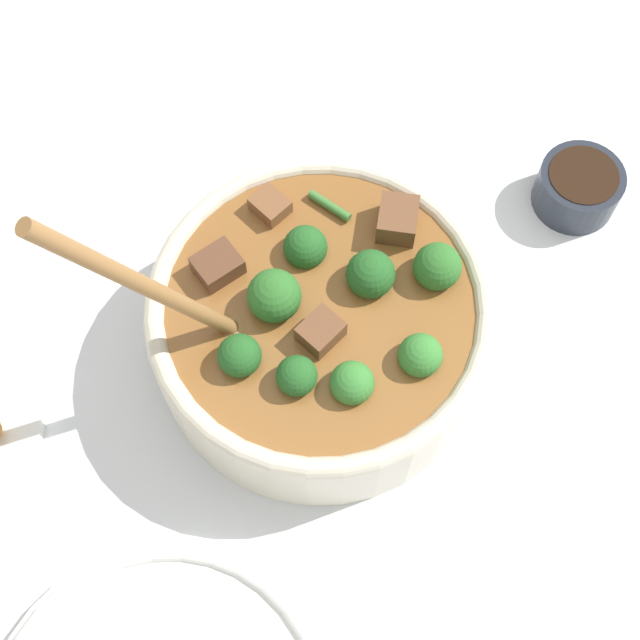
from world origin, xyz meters
TOP-DOWN VIEW (x-y plane):
  - ground_plane at (0.00, 0.00)m, footprint 4.00×4.00m
  - stew_bowl at (0.00, 0.00)m, footprint 0.27×0.28m
  - condiment_bowl at (-0.20, 0.18)m, footprint 0.07×0.07m

SIDE VIEW (x-z plane):
  - ground_plane at x=0.00m, z-range 0.00..0.00m
  - condiment_bowl at x=-0.20m, z-range 0.00..0.04m
  - stew_bowl at x=0.00m, z-range -0.08..0.19m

